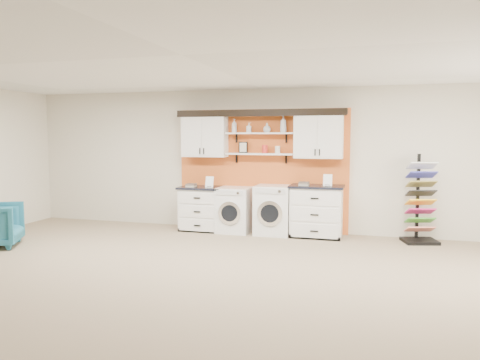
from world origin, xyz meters
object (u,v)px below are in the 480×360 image
(base_cabinet_left, at_px, (203,208))
(base_cabinet_right, at_px, (316,211))
(washer, at_px, (235,210))
(dryer, at_px, (274,210))
(sample_rack, at_px, (420,214))

(base_cabinet_left, bearing_deg, base_cabinet_right, -0.00)
(washer, relative_size, dryer, 0.93)
(base_cabinet_left, distance_m, base_cabinet_right, 2.26)
(base_cabinet_left, bearing_deg, washer, -0.29)
(dryer, bearing_deg, base_cabinet_left, 179.86)
(dryer, height_order, sample_rack, sample_rack)
(sample_rack, bearing_deg, washer, 165.61)
(base_cabinet_left, bearing_deg, dryer, -0.14)
(base_cabinet_right, distance_m, washer, 1.59)
(base_cabinet_right, bearing_deg, dryer, -179.76)
(base_cabinet_right, height_order, washer, base_cabinet_right)
(base_cabinet_right, bearing_deg, base_cabinet_left, 180.00)
(washer, relative_size, sample_rack, 0.56)
(dryer, relative_size, sample_rack, 0.60)
(base_cabinet_left, xyz_separation_m, sample_rack, (4.07, 0.03, 0.07))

